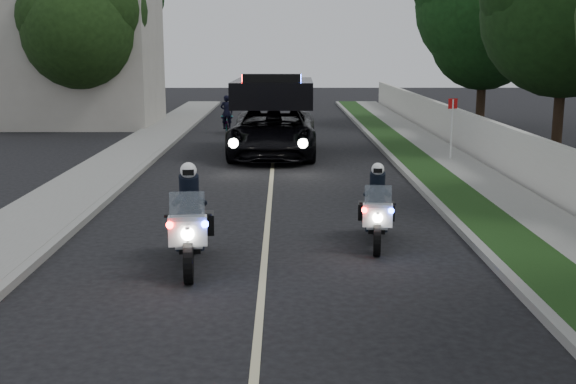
# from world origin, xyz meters

# --- Properties ---
(ground) EXTENTS (120.00, 120.00, 0.00)m
(ground) POSITION_xyz_m (0.00, 0.00, 0.00)
(ground) COLOR black
(ground) RESTS_ON ground
(curb_right) EXTENTS (0.20, 60.00, 0.15)m
(curb_right) POSITION_xyz_m (4.10, 10.00, 0.07)
(curb_right) COLOR gray
(curb_right) RESTS_ON ground
(grass_verge) EXTENTS (1.20, 60.00, 0.16)m
(grass_verge) POSITION_xyz_m (4.80, 10.00, 0.08)
(grass_verge) COLOR #193814
(grass_verge) RESTS_ON ground
(sidewalk_right) EXTENTS (1.40, 60.00, 0.16)m
(sidewalk_right) POSITION_xyz_m (6.10, 10.00, 0.08)
(sidewalk_right) COLOR gray
(sidewalk_right) RESTS_ON ground
(property_wall) EXTENTS (0.22, 60.00, 1.50)m
(property_wall) POSITION_xyz_m (7.10, 10.00, 0.75)
(property_wall) COLOR beige
(property_wall) RESTS_ON ground
(curb_left) EXTENTS (0.20, 60.00, 0.15)m
(curb_left) POSITION_xyz_m (-4.10, 10.00, 0.07)
(curb_left) COLOR gray
(curb_left) RESTS_ON ground
(sidewalk_left) EXTENTS (2.00, 60.00, 0.16)m
(sidewalk_left) POSITION_xyz_m (-5.20, 10.00, 0.08)
(sidewalk_left) COLOR gray
(sidewalk_left) RESTS_ON ground
(building_far) EXTENTS (8.00, 6.00, 7.00)m
(building_far) POSITION_xyz_m (-10.00, 26.00, 3.50)
(building_far) COLOR #A8A396
(building_far) RESTS_ON ground
(lane_marking) EXTENTS (0.12, 50.00, 0.01)m
(lane_marking) POSITION_xyz_m (0.00, 10.00, 0.00)
(lane_marking) COLOR #BFB78C
(lane_marking) RESTS_ON ground
(police_moto_left) EXTENTS (0.97, 2.25, 1.86)m
(police_moto_left) POSITION_xyz_m (-1.30, 2.35, 0.00)
(police_moto_left) COLOR silver
(police_moto_left) RESTS_ON ground
(police_moto_right) EXTENTS (0.88, 1.96, 1.62)m
(police_moto_right) POSITION_xyz_m (2.19, 3.80, 0.00)
(police_moto_right) COLOR white
(police_moto_right) RESTS_ON ground
(police_suv) EXTENTS (3.17, 6.57, 3.16)m
(police_suv) POSITION_xyz_m (-0.01, 15.69, 0.00)
(police_suv) COLOR black
(police_suv) RESTS_ON ground
(bicycle) EXTENTS (0.74, 1.66, 0.84)m
(bicycle) POSITION_xyz_m (-2.20, 22.45, 0.00)
(bicycle) COLOR black
(bicycle) RESTS_ON ground
(cyclist) EXTENTS (0.59, 0.42, 1.53)m
(cyclist) POSITION_xyz_m (-2.20, 22.45, 0.00)
(cyclist) COLOR black
(cyclist) RESTS_ON ground
(sign_post) EXTENTS (0.45, 0.45, 2.23)m
(sign_post) POSITION_xyz_m (6.00, 13.96, 0.00)
(sign_post) COLOR #A50B1A
(sign_post) RESTS_ON ground
(tree_right_c) EXTENTS (7.09, 7.09, 9.63)m
(tree_right_c) POSITION_xyz_m (10.05, 15.28, 0.00)
(tree_right_c) COLOR black
(tree_right_c) RESTS_ON ground
(tree_right_d) EXTENTS (7.42, 7.42, 11.18)m
(tree_right_d) POSITION_xyz_m (9.93, 24.75, 0.00)
(tree_right_d) COLOR #174316
(tree_right_d) RESTS_ON ground
(tree_right_e) EXTENTS (5.88, 5.88, 8.41)m
(tree_right_e) POSITION_xyz_m (9.82, 24.58, 0.00)
(tree_right_e) COLOR black
(tree_right_e) RESTS_ON ground
(tree_left_near) EXTENTS (5.80, 5.80, 8.80)m
(tree_left_near) POSITION_xyz_m (-8.88, 23.52, 0.00)
(tree_left_near) COLOR #1B3812
(tree_left_near) RESTS_ON ground
(tree_left_far) EXTENTS (7.31, 7.31, 10.83)m
(tree_left_far) POSITION_xyz_m (-9.80, 30.08, 0.00)
(tree_left_far) COLOR black
(tree_left_far) RESTS_ON ground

